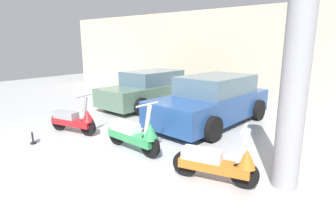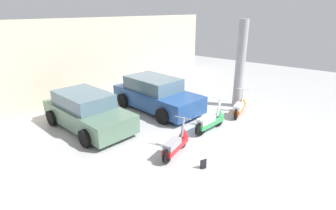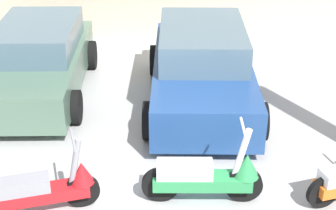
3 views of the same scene
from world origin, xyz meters
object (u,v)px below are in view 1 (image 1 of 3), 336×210
object	(u,v)px
placard_near_left_scooter	(33,139)
support_column_side	(296,71)
scooter_front_right	(134,134)
car_rear_center	(212,101)
car_rear_left	(150,89)
scooter_front_center	(218,162)
scooter_front_left	(74,119)

from	to	relation	value
placard_near_left_scooter	support_column_side	size ratio (longest dim) A/B	0.07
scooter_front_right	support_column_side	xyz separation A→B (m)	(2.97, 0.36, 1.48)
support_column_side	placard_near_left_scooter	bearing A→B (deg)	-165.08
car_rear_center	car_rear_left	bearing A→B (deg)	-96.90
scooter_front_center	car_rear_left	bearing A→B (deg)	129.03
scooter_front_left	support_column_side	distance (m)	5.29
scooter_front_center	placard_near_left_scooter	distance (m)	4.37
car_rear_left	placard_near_left_scooter	xyz separation A→B (m)	(0.32, -4.72, -0.51)
scooter_front_left	scooter_front_right	xyz separation A→B (m)	(2.09, 0.00, 0.03)
support_column_side	scooter_front_center	bearing A→B (deg)	-149.81
placard_near_left_scooter	car_rear_left	bearing A→B (deg)	93.90
scooter_front_left	car_rear_center	bearing A→B (deg)	40.41
car_rear_left	placard_near_left_scooter	world-z (taller)	car_rear_left
scooter_front_left	scooter_front_center	bearing A→B (deg)	-11.87
placard_near_left_scooter	support_column_side	distance (m)	5.68
car_rear_left	car_rear_center	bearing A→B (deg)	81.15
scooter_front_left	car_rear_center	distance (m)	3.87
car_rear_left	support_column_side	xyz separation A→B (m)	(5.54, -3.33, 1.25)
scooter_front_center	car_rear_center	size ratio (longest dim) A/B	0.34
car_rear_center	support_column_side	xyz separation A→B (m)	(2.56, -2.59, 1.21)
scooter_front_right	placard_near_left_scooter	world-z (taller)	scooter_front_right
scooter_front_left	car_rear_center	xyz separation A→B (m)	(2.50, 2.95, 0.29)
scooter_front_left	car_rear_left	world-z (taller)	car_rear_left
scooter_front_right	support_column_side	distance (m)	3.34
scooter_front_left	support_column_side	xyz separation A→B (m)	(5.06, 0.36, 1.51)
scooter_front_left	scooter_front_right	size ratio (longest dim) A/B	0.92
placard_near_left_scooter	scooter_front_center	bearing A→B (deg)	11.17
placard_near_left_scooter	car_rear_center	bearing A→B (deg)	56.23
car_rear_center	scooter_front_right	bearing A→B (deg)	-0.73
car_rear_left	car_rear_center	world-z (taller)	car_rear_center
placard_near_left_scooter	support_column_side	xyz separation A→B (m)	(5.22, 1.39, 1.76)
support_column_side	car_rear_center	bearing A→B (deg)	134.76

